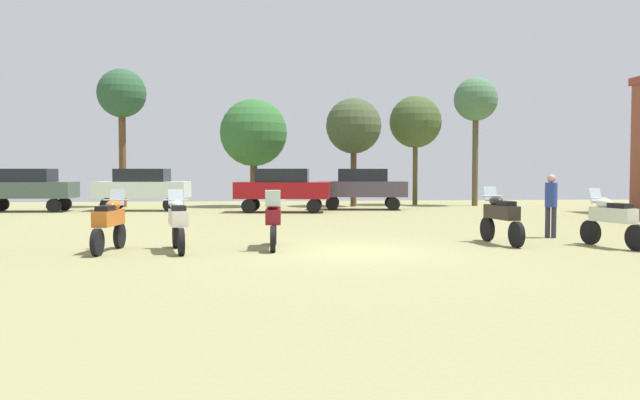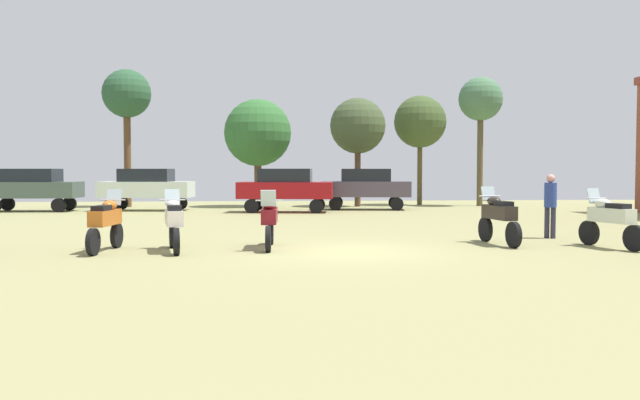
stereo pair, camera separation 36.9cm
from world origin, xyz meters
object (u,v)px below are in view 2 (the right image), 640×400
at_px(motorcycle_2, 499,216).
at_px(tree_5, 258,133).
at_px(motorcycle_5, 174,221).
at_px(tree_3, 127,96).
at_px(tree_2, 481,101).
at_px(car_1, 32,186).
at_px(tree_4, 358,126).
at_px(motorcycle_6, 610,219).
at_px(person_1, 550,201).
at_px(car_3, 286,187).
at_px(motorcycle_3, 270,219).
at_px(motorcycle_8, 106,221).
at_px(car_2, 147,186).
at_px(car_4, 366,186).
at_px(tree_1, 420,122).

relative_size(motorcycle_2, tree_5, 0.39).
xyz_separation_m(motorcycle_5, tree_3, (-5.11, 19.48, 5.08)).
bearing_deg(tree_2, car_1, -172.46).
bearing_deg(tree_5, motorcycle_2, -70.66).
distance_m(tree_4, tree_5, 5.31).
bearing_deg(motorcycle_6, tree_5, 99.44).
bearing_deg(person_1, car_3, 155.33).
height_order(motorcycle_3, motorcycle_5, motorcycle_5).
bearing_deg(motorcycle_6, tree_2, 65.86).
bearing_deg(motorcycle_3, motorcycle_8, 7.69).
distance_m(motorcycle_3, car_2, 16.81).
xyz_separation_m(motorcycle_2, tree_5, (-6.48, 18.46, 3.16)).
distance_m(car_2, tree_2, 17.99).
bearing_deg(car_1, tree_5, -70.41).
bearing_deg(tree_5, person_1, -63.56).
xyz_separation_m(car_4, tree_3, (-12.13, 3.35, 4.63)).
bearing_deg(tree_3, motorcycle_5, -75.30).
height_order(motorcycle_5, tree_4, tree_4).
bearing_deg(car_2, motorcycle_5, -161.99).
distance_m(motorcycle_6, motorcycle_8, 12.27).
bearing_deg(motorcycle_3, car_2, -67.26).
distance_m(car_4, tree_3, 13.41).
xyz_separation_m(motorcycle_3, person_1, (7.92, 1.77, 0.35)).
bearing_deg(car_3, tree_3, 65.59).
bearing_deg(motorcycle_2, car_3, 103.86).
bearing_deg(car_1, car_3, -95.36).
bearing_deg(tree_3, tree_1, 2.58).
relative_size(motorcycle_2, tree_1, 0.37).
bearing_deg(tree_4, tree_3, 177.80).
bearing_deg(car_2, tree_2, -75.11).
bearing_deg(tree_2, motorcycle_8, -128.89).
distance_m(tree_2, tree_5, 12.08).
xyz_separation_m(car_3, tree_1, (7.60, 5.80, 3.41)).
xyz_separation_m(car_4, tree_5, (-5.31, 3.11, 2.72)).
bearing_deg(motorcycle_3, tree_4, -101.80).
distance_m(motorcycle_2, tree_4, 18.61).
relative_size(motorcycle_8, tree_2, 0.31).
distance_m(person_1, tree_5, 19.26).
height_order(car_1, car_3, same).
distance_m(motorcycle_5, car_3, 14.71).
relative_size(motorcycle_8, car_4, 0.47).
bearing_deg(car_3, motorcycle_8, 169.66).
relative_size(car_4, tree_2, 0.65).
relative_size(car_2, car_3, 0.99).
bearing_deg(tree_2, tree_1, 158.18).
bearing_deg(car_3, motorcycle_5, 175.68).
bearing_deg(tree_2, tree_3, 178.48).
relative_size(motorcycle_5, tree_3, 0.30).
bearing_deg(motorcycle_6, tree_3, 113.41).
height_order(motorcycle_5, car_2, car_2).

